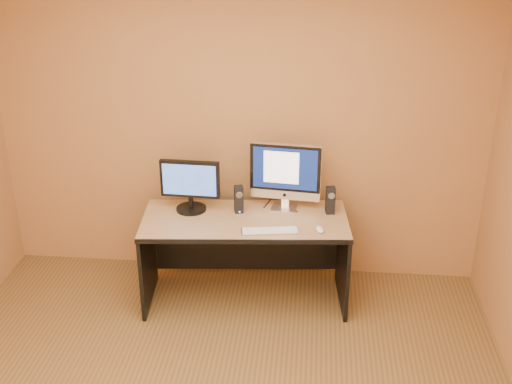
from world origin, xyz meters
The scene contains 10 objects.
walls centered at (0.00, 0.00, 1.30)m, with size 4.00×4.00×2.60m, color #A47042, non-canonical shape.
desk centered at (0.10, 1.48, 0.37)m, with size 1.58×0.69×0.73m, color #A77953, non-canonical shape.
imac centered at (0.39, 1.70, 1.00)m, with size 0.56×0.21×0.54m, color silver, non-canonical shape.
second_monitor centered at (-0.34, 1.60, 0.94)m, with size 0.47×0.24×0.41m, color black, non-canonical shape.
speaker_left centered at (0.04, 1.60, 0.84)m, with size 0.07×0.07×0.22m, color black, non-canonical shape.
speaker_right centered at (0.75, 1.65, 0.84)m, with size 0.07×0.07×0.22m, color black, non-canonical shape.
keyboard centered at (0.31, 1.29, 0.74)m, with size 0.42×0.11×0.02m, color silver.
mouse centered at (0.67, 1.33, 0.75)m, with size 0.06×0.10×0.04m, color white.
cable_a centered at (0.43, 1.72, 0.74)m, with size 0.01×0.01×0.22m, color black.
cable_b centered at (0.25, 1.77, 0.74)m, with size 0.01×0.01×0.18m, color black.
Camera 1 is at (0.60, -2.90, 2.95)m, focal length 45.00 mm.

